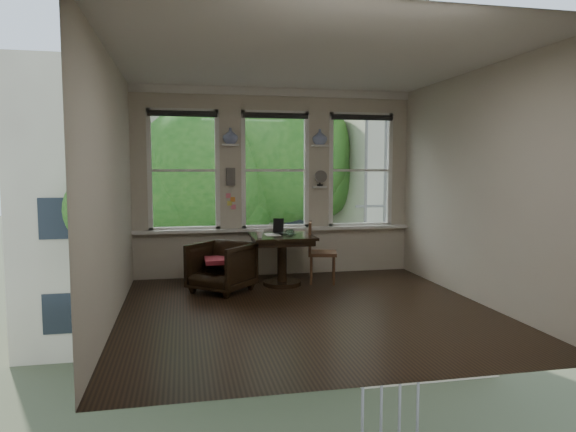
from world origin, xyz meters
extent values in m
plane|color=black|center=(0.00, 0.00, 0.00)|extent=(4.50, 4.50, 0.00)
plane|color=silver|center=(0.00, 0.00, 3.00)|extent=(4.50, 4.50, 0.00)
plane|color=beige|center=(0.00, 2.25, 1.50)|extent=(4.50, 0.00, 4.50)
plane|color=beige|center=(0.00, -2.25, 1.50)|extent=(4.50, 0.00, 4.50)
plane|color=beige|center=(-2.25, 0.00, 1.50)|extent=(0.00, 4.50, 4.50)
plane|color=beige|center=(2.25, 0.00, 1.50)|extent=(0.00, 4.50, 4.50)
cube|color=white|center=(-0.72, 2.15, 2.10)|extent=(0.26, 0.16, 0.03)
cube|color=white|center=(0.72, 2.15, 2.10)|extent=(0.26, 0.16, 0.03)
cube|color=#59544F|center=(-0.72, 2.18, 1.60)|extent=(0.14, 0.06, 0.28)
imported|color=white|center=(-0.72, 2.15, 2.24)|extent=(0.24, 0.24, 0.25)
imported|color=white|center=(0.72, 2.15, 2.24)|extent=(0.24, 0.24, 0.25)
imported|color=black|center=(-0.96, 1.17, 0.35)|extent=(1.07, 1.07, 0.70)
cube|color=maroon|center=(-0.96, 1.17, 0.45)|extent=(0.45, 0.45, 0.06)
imported|color=black|center=(-0.01, 1.40, 0.76)|extent=(0.37, 0.31, 0.02)
imported|color=white|center=(-0.42, 1.15, 0.80)|extent=(0.14, 0.14, 0.10)
imported|color=white|center=(0.04, 1.26, 0.80)|extent=(0.14, 0.14, 0.10)
cube|color=black|center=(-0.05, 1.69, 0.86)|extent=(0.18, 0.12, 0.22)
cube|color=silver|center=(-0.18, 1.46, 0.75)|extent=(0.22, 0.30, 0.00)
camera|label=1|loc=(-1.47, -5.97, 1.73)|focal=32.00mm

